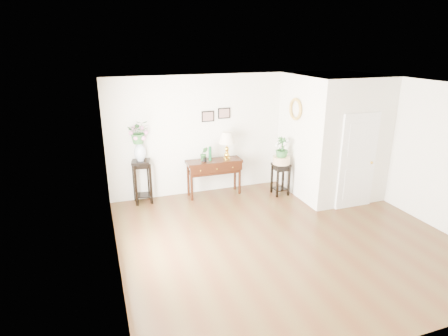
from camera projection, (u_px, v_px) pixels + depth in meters
name	position (u px, v px, depth m)	size (l,w,h in m)	color
floor	(285.00, 238.00, 7.01)	(6.00, 5.50, 0.02)	#4B371B
ceiling	(294.00, 86.00, 6.11)	(6.00, 5.50, 0.02)	white
wall_back	(234.00, 133.00, 9.02)	(6.00, 0.02, 2.80)	silver
wall_front	(411.00, 243.00, 4.10)	(6.00, 0.02, 2.80)	silver
wall_left	(112.00, 188.00, 5.62)	(0.02, 5.50, 2.80)	silver
wall_right	(422.00, 152.00, 7.50)	(0.02, 5.50, 2.80)	silver
partition	(332.00, 135.00, 8.80)	(1.80, 1.95, 2.80)	silver
door	(357.00, 162.00, 8.02)	(0.90, 0.05, 2.10)	white
art_print_left	(208.00, 116.00, 8.65)	(0.30, 0.02, 0.25)	black
art_print_right	(224.00, 113.00, 8.76)	(0.30, 0.02, 0.25)	black
wall_ornament	(295.00, 109.00, 8.41)	(0.51, 0.51, 0.07)	gold
console_table	(214.00, 178.00, 8.86)	(1.30, 0.43, 0.87)	black
table_lamp	(227.00, 144.00, 8.71)	(0.37, 0.37, 0.66)	gold
green_vase	(210.00, 154.00, 8.64)	(0.07, 0.07, 0.34)	#104822
potted_plant	(204.00, 154.00, 8.59)	(0.18, 0.15, 0.33)	#2A602A
plant_stand_a	(142.00, 181.00, 8.43)	(0.39, 0.39, 1.00)	black
porcelain_vase	(140.00, 151.00, 8.20)	(0.26, 0.26, 0.44)	silver
lily_arrangement	(138.00, 131.00, 8.06)	(0.47, 0.40, 0.52)	#2A602A
plant_stand_b	(280.00, 179.00, 8.92)	(0.36, 0.36, 0.77)	black
ceramic_bowl	(281.00, 161.00, 8.77)	(0.40, 0.40, 0.18)	beige
narcissus	(282.00, 148.00, 8.67)	(0.29, 0.29, 0.52)	#2A602A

